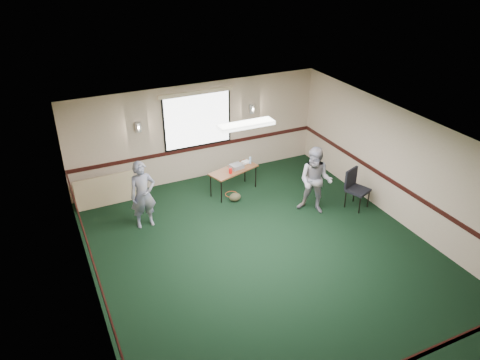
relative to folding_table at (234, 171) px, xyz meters
name	(u,v)px	position (x,y,z in m)	size (l,w,h in m)	color
ground	(266,255)	(-0.52, -2.81, -0.61)	(8.00, 8.00, 0.00)	black
room_shell	(225,151)	(-0.52, -0.68, 0.96)	(8.00, 8.02, 8.00)	#C7A88F
folding_table	(234,171)	(0.00, 0.00, 0.00)	(1.43, 0.91, 0.66)	brown
projector	(237,166)	(0.10, 0.03, 0.10)	(0.32, 0.26, 0.11)	#93949B
game_console	(246,162)	(0.46, 0.22, 0.07)	(0.20, 0.16, 0.05)	white
red_cup	(230,171)	(-0.16, -0.16, 0.11)	(0.09, 0.09, 0.13)	red
water_bottle	(250,160)	(0.55, 0.13, 0.14)	(0.06, 0.06, 0.18)	#99C9FB
duffel_bag	(235,197)	(-0.17, -0.46, -0.51)	(0.31, 0.23, 0.22)	#3F3924
cable_coil	(232,194)	(-0.12, -0.12, -0.61)	(0.34, 0.34, 0.02)	#BE4417
folded_table	(106,191)	(-3.18, 0.79, -0.23)	(1.49, 0.06, 0.77)	tan
conference_chair	(355,185)	(2.43, -1.93, -0.03)	(0.63, 0.65, 1.00)	black
person_left	(143,195)	(-2.54, -0.57, 0.21)	(0.60, 0.39, 1.64)	#3D4B88
person_right	(315,181)	(1.39, -1.72, 0.23)	(0.83, 0.64, 1.70)	#7D8DC3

